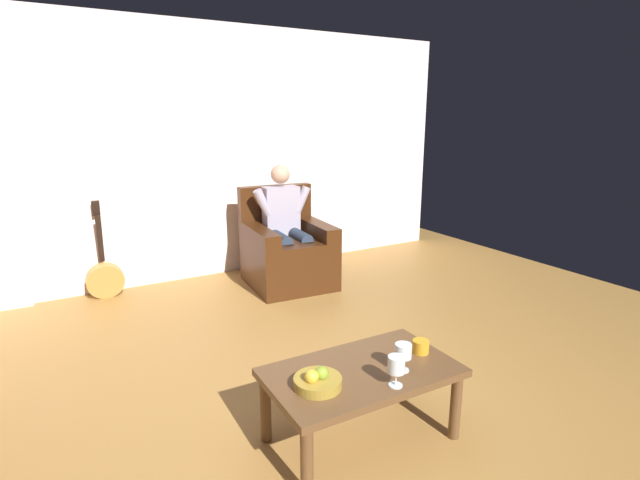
{
  "coord_description": "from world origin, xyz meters",
  "views": [
    {
      "loc": [
        1.3,
        1.88,
        1.71
      ],
      "look_at": [
        -0.54,
        -1.3,
        0.75
      ],
      "focal_mm": 27.07,
      "sensor_mm": 36.0,
      "label": 1
    }
  ],
  "objects_px": {
    "armchair": "(287,252)",
    "person_seated": "(286,222)",
    "coffee_table": "(362,379)",
    "fruit_bowl": "(318,381)",
    "candle_jar": "(421,346)",
    "wine_glass_far": "(396,366)",
    "guitar": "(105,277)",
    "wine_glass_near": "(403,353)"
  },
  "relations": [
    {
      "from": "person_seated",
      "to": "wine_glass_near",
      "type": "xyz_separation_m",
      "value": [
        0.6,
        2.59,
        -0.13
      ]
    },
    {
      "from": "guitar",
      "to": "wine_glass_far",
      "type": "relative_size",
      "value": 5.93
    },
    {
      "from": "wine_glass_near",
      "to": "fruit_bowl",
      "type": "xyz_separation_m",
      "value": [
        0.46,
        -0.08,
        -0.07
      ]
    },
    {
      "from": "wine_glass_far",
      "to": "person_seated",
      "type": "bearing_deg",
      "value": -105.03
    },
    {
      "from": "person_seated",
      "to": "wine_glass_far",
      "type": "xyz_separation_m",
      "value": [
        0.72,
        2.69,
        -0.13
      ]
    },
    {
      "from": "armchair",
      "to": "candle_jar",
      "type": "height_order",
      "value": "armchair"
    },
    {
      "from": "person_seated",
      "to": "coffee_table",
      "type": "height_order",
      "value": "person_seated"
    },
    {
      "from": "wine_glass_far",
      "to": "guitar",
      "type": "bearing_deg",
      "value": -73.01
    },
    {
      "from": "armchair",
      "to": "coffee_table",
      "type": "relative_size",
      "value": 0.98
    },
    {
      "from": "wine_glass_far",
      "to": "candle_jar",
      "type": "relative_size",
      "value": 1.7
    },
    {
      "from": "wine_glass_far",
      "to": "coffee_table",
      "type": "bearing_deg",
      "value": -76.78
    },
    {
      "from": "wine_glass_far",
      "to": "armchair",
      "type": "bearing_deg",
      "value": -105.1
    },
    {
      "from": "person_seated",
      "to": "wine_glass_far",
      "type": "distance_m",
      "value": 2.79
    },
    {
      "from": "person_seated",
      "to": "wine_glass_far",
      "type": "relative_size",
      "value": 7.74
    },
    {
      "from": "coffee_table",
      "to": "armchair",
      "type": "bearing_deg",
      "value": -107.44
    },
    {
      "from": "fruit_bowl",
      "to": "candle_jar",
      "type": "relative_size",
      "value": 2.56
    },
    {
      "from": "candle_jar",
      "to": "wine_glass_far",
      "type": "bearing_deg",
      "value": 30.82
    },
    {
      "from": "armchair",
      "to": "wine_glass_far",
      "type": "bearing_deg",
      "value": 79.29
    },
    {
      "from": "coffee_table",
      "to": "candle_jar",
      "type": "bearing_deg",
      "value": 177.98
    },
    {
      "from": "armchair",
      "to": "guitar",
      "type": "height_order",
      "value": "armchair"
    },
    {
      "from": "wine_glass_near",
      "to": "fruit_bowl",
      "type": "distance_m",
      "value": 0.47
    },
    {
      "from": "person_seated",
      "to": "guitar",
      "type": "distance_m",
      "value": 1.82
    },
    {
      "from": "guitar",
      "to": "fruit_bowl",
      "type": "xyz_separation_m",
      "value": [
        -0.63,
        3.0,
        0.24
      ]
    },
    {
      "from": "fruit_bowl",
      "to": "candle_jar",
      "type": "xyz_separation_m",
      "value": [
        -0.68,
        -0.02,
        0.0
      ]
    },
    {
      "from": "guitar",
      "to": "wine_glass_far",
      "type": "bearing_deg",
      "value": 106.99
    },
    {
      "from": "armchair",
      "to": "wine_glass_near",
      "type": "bearing_deg",
      "value": 81.34
    },
    {
      "from": "guitar",
      "to": "fruit_bowl",
      "type": "bearing_deg",
      "value": 101.94
    },
    {
      "from": "armchair",
      "to": "person_seated",
      "type": "xyz_separation_m",
      "value": [
        -0.0,
        -0.02,
        0.32
      ]
    },
    {
      "from": "person_seated",
      "to": "guitar",
      "type": "height_order",
      "value": "person_seated"
    },
    {
      "from": "wine_glass_near",
      "to": "wine_glass_far",
      "type": "xyz_separation_m",
      "value": [
        0.12,
        0.1,
        0.0
      ]
    },
    {
      "from": "guitar",
      "to": "candle_jar",
      "type": "xyz_separation_m",
      "value": [
        -1.31,
        2.98,
        0.25
      ]
    },
    {
      "from": "armchair",
      "to": "candle_jar",
      "type": "xyz_separation_m",
      "value": [
        0.38,
        2.47,
        0.12
      ]
    },
    {
      "from": "armchair",
      "to": "fruit_bowl",
      "type": "distance_m",
      "value": 2.71
    },
    {
      "from": "armchair",
      "to": "coffee_table",
      "type": "xyz_separation_m",
      "value": [
        0.77,
        2.45,
        0.02
      ]
    },
    {
      "from": "armchair",
      "to": "coffee_table",
      "type": "bearing_deg",
      "value": 76.95
    },
    {
      "from": "wine_glass_near",
      "to": "wine_glass_far",
      "type": "height_order",
      "value": "wine_glass_far"
    },
    {
      "from": "fruit_bowl",
      "to": "guitar",
      "type": "bearing_deg",
      "value": -78.06
    },
    {
      "from": "coffee_table",
      "to": "candle_jar",
      "type": "height_order",
      "value": "candle_jar"
    },
    {
      "from": "wine_glass_far",
      "to": "fruit_bowl",
      "type": "distance_m",
      "value": 0.39
    },
    {
      "from": "candle_jar",
      "to": "armchair",
      "type": "bearing_deg",
      "value": -98.8
    },
    {
      "from": "armchair",
      "to": "wine_glass_far",
      "type": "relative_size",
      "value": 6.27
    },
    {
      "from": "armchair",
      "to": "fruit_bowl",
      "type": "height_order",
      "value": "armchair"
    }
  ]
}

